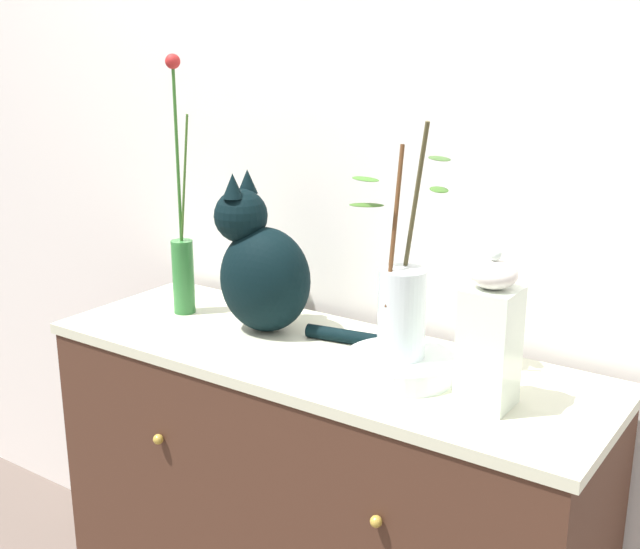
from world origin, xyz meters
The scene contains 7 objects.
wall_back centered at (0.00, 0.30, 1.30)m, with size 4.40×0.08×2.60m, color silver.
sideboard centered at (0.00, 0.00, 0.46)m, with size 1.31×0.47×0.92m.
cat_sitting centered at (-0.19, 0.04, 1.08)m, with size 0.45×0.22×0.38m.
vase_slim_green centered at (-0.44, 0.03, 1.07)m, with size 0.07×0.06×0.64m.
bowl_porcelain centered at (0.21, -0.02, 0.95)m, with size 0.23×0.23×0.05m, color white.
vase_glass_clear centered at (0.21, -0.02, 1.08)m, with size 0.19×0.16×0.48m.
jar_lidded_porcelain centered at (0.42, -0.05, 1.06)m, with size 0.10×0.10×0.31m.
Camera 1 is at (0.96, -1.39, 1.59)m, focal length 45.33 mm.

